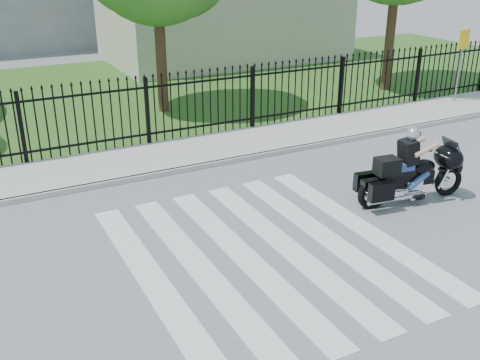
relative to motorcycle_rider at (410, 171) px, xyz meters
name	(u,v)px	position (x,y,z in m)	size (l,w,h in m)	color
ground	(266,252)	(-3.54, -0.43, -0.66)	(120.00, 120.00, 0.00)	slate
crosswalk	(266,251)	(-3.54, -0.43, -0.66)	(5.00, 5.50, 0.01)	silver
sidewalk	(163,157)	(-3.54, 4.57, -0.60)	(40.00, 2.00, 0.12)	#ADAAA3
curb	(178,170)	(-3.54, 3.57, -0.60)	(40.00, 0.12, 0.12)	#ADAAA3
grass_strip	(93,95)	(-3.54, 11.57, -0.65)	(40.00, 12.00, 0.02)	#315A1F
iron_fence	(147,113)	(-3.54, 5.57, 0.24)	(26.00, 0.04, 1.80)	black
building_low	(224,19)	(3.46, 15.57, 1.09)	(10.00, 6.00, 3.50)	beige
motorcycle_rider	(410,171)	(0.00, 0.00, 0.00)	(2.44, 0.98, 1.62)	black
traffic_sign	(462,51)	(6.60, 4.96, 1.07)	(0.49, 0.10, 2.26)	gray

